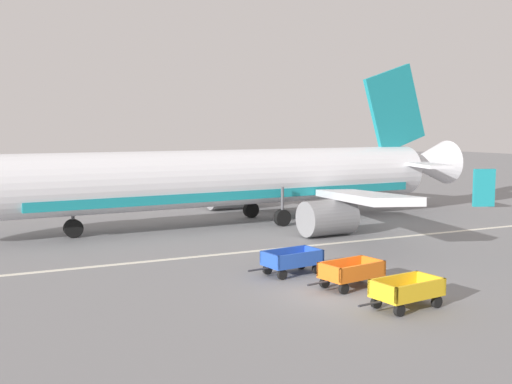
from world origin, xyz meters
The scene contains 6 objects.
ground_plane centered at (0.00, 0.00, 0.00)m, with size 220.00×220.00×0.00m, color slate.
apron_stripe centered at (0.00, 8.74, 0.01)m, with size 120.00×0.36×0.01m, color silver.
airplane centered at (4.32, 17.46, 3.05)m, with size 37.62×30.27×11.34m.
baggage_cart_nearest centered at (1.19, -2.76, 0.60)m, with size 3.61×1.69×1.07m.
baggage_cart_second_in_row centered at (1.04, 0.46, 0.60)m, with size 3.62×1.78×1.07m.
baggage_cart_third_in_row centered at (-0.02, 3.48, 0.60)m, with size 3.62×1.71×1.07m.
Camera 1 is at (-12.94, -19.57, 6.44)m, focal length 42.76 mm.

